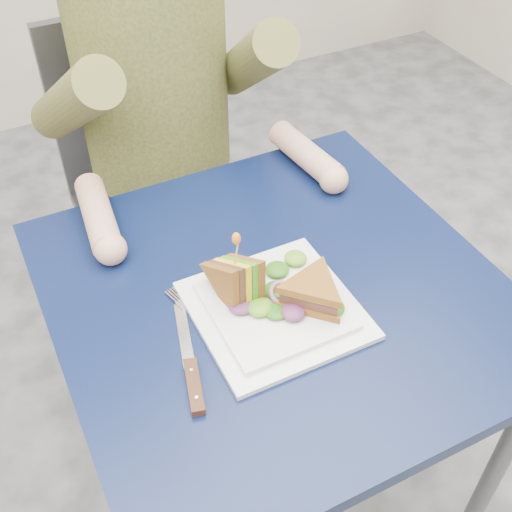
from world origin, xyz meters
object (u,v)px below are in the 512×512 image
table (276,319)px  knife (192,376)px  diner (152,53)px  chair (153,170)px  sandwich_flat (313,292)px  sandwich_upright (237,281)px  plate (275,308)px  fork (203,321)px

table → knife: size_ratio=3.42×
diner → knife: 0.73m
knife → diner: bearing=73.4°
chair → sandwich_flat: chair is taller
chair → sandwich_flat: (0.03, -0.75, 0.23)m
chair → diner: size_ratio=1.25×
diner → knife: size_ratio=3.40×
sandwich_flat → chair: bearing=92.0°
chair → sandwich_flat: 0.79m
table → sandwich_upright: (-0.08, -0.00, 0.13)m
diner → plate: (-0.03, -0.62, -0.18)m
table → sandwich_flat: 0.15m
sandwich_upright → fork: size_ratio=0.75×
fork → knife: knife is taller
chair → plate: 0.76m
sandwich_flat → fork: sandwich_flat is taller
sandwich_flat → knife: 0.23m
chair → fork: bearing=-101.7°
table → diner: (-0.00, 0.57, 0.26)m
diner → fork: diner is taller
diner → sandwich_flat: 0.66m
table → diner: diner is taller
sandwich_upright → fork: 0.09m
chair → sandwich_upright: (-0.08, -0.68, 0.24)m
sandwich_upright → sandwich_flat: bearing=-34.7°
diner → sandwich_upright: bearing=-97.5°
table → fork: size_ratio=4.26×
diner → sandwich_upright: (-0.08, -0.57, -0.13)m
diner → sandwich_upright: diner is taller
sandwich_upright → fork: bearing=-170.5°
table → knife: (-0.20, -0.11, 0.09)m
diner → plate: diner is taller
sandwich_upright → knife: sandwich_upright is taller
table → diner: bearing=90.0°
table → knife: 0.25m
plate → fork: bearing=163.8°
chair → sandwich_upright: size_ratio=7.07×
chair → sandwich_upright: chair is taller
sandwich_flat → table: bearing=110.1°
chair → plate: (-0.03, -0.73, 0.20)m
sandwich_upright → fork: sandwich_upright is taller
sandwich_flat → sandwich_upright: (-0.10, 0.07, 0.01)m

